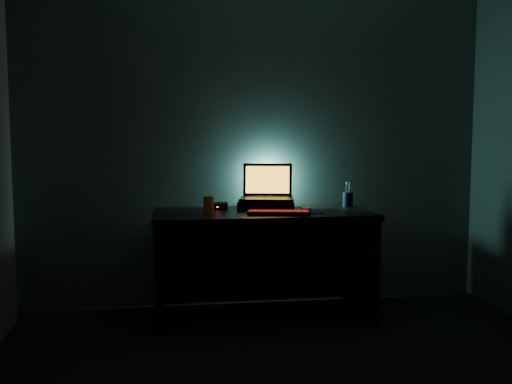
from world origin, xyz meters
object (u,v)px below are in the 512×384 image
pen_cup (348,199)px  router (218,206)px  laptop (267,191)px  keyboard (279,212)px  juice_glass (208,205)px  mouse (306,210)px

pen_cup → router: size_ratio=0.71×
laptop → router: size_ratio=2.83×
keyboard → router: size_ratio=2.85×
pen_cup → router: pen_cup is taller
laptop → keyboard: 0.40m
keyboard → router: 0.49m
router → laptop: bearing=16.9°
laptop → juice_glass: (-0.44, -0.29, -0.06)m
laptop → juice_glass: size_ratio=3.59×
laptop → mouse: bearing=-42.3°
mouse → juice_glass: juice_glass is taller
laptop → juice_glass: laptop is taller
keyboard → juice_glass: bearing=179.5°
keyboard → mouse: bearing=30.9°
keyboard → pen_cup: pen_cup is taller
pen_cup → router: (-0.96, -0.03, -0.03)m
laptop → pen_cup: size_ratio=3.97×
laptop → mouse: (0.22, -0.31, -0.10)m
laptop → pen_cup: bearing=8.8°
mouse → pen_cup: 0.47m
laptop → keyboard: bearing=-75.5°
laptop → juice_glass: bearing=-134.6°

